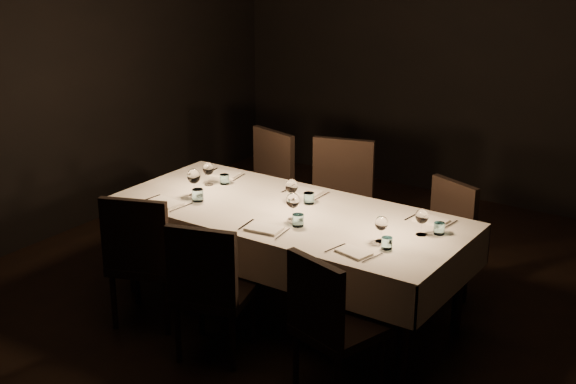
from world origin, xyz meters
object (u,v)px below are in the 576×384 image
Objects in this scene: chair_near_left at (143,254)px; chair_far_center at (339,200)px; chair_far_left at (263,185)px; chair_near_center at (210,285)px; chair_near_right at (329,320)px; chair_far_right at (442,235)px; dining_table at (288,221)px.

chair_far_center is at bearing -131.19° from chair_near_left.
chair_near_left is at bearing -70.12° from chair_far_left.
chair_near_center is (0.66, -0.10, -0.01)m from chair_near_left.
chair_near_right is 1.03× the size of chair_far_right.
chair_far_center is at bearing -44.98° from chair_near_right.
chair_near_left is 1.09× the size of chair_far_right.
chair_far_center is (0.74, 0.00, 0.02)m from chair_far_left.
chair_near_right is 2.33m from chair_far_left.
dining_table is 2.44× the size of chair_far_center.
chair_near_right is at bearing 167.47° from chair_near_center.
dining_table is 1.02m from chair_near_left.
dining_table is 1.21m from chair_far_left.
chair_far_center is (-0.10, 0.86, -0.12)m from dining_table.
chair_far_center reaches higher than chair_near_right.
chair_far_left is (-0.82, 1.70, 0.02)m from chair_near_center.
chair_far_right is (0.01, 1.58, -0.01)m from chair_near_right.
chair_near_right reaches higher than dining_table.
chair_near_left reaches higher than chair_far_right.
dining_table is 2.53× the size of chair_far_left.
dining_table is at bearing -27.80° from chair_near_right.
chair_near_left is 0.97× the size of chair_far_left.
chair_near_right is (1.50, -0.03, -0.03)m from chair_near_left.
chair_far_right is (0.82, 0.80, -0.19)m from dining_table.
chair_near_right is 1.58m from chair_far_right.
chair_far_left reaches higher than chair_near_right.
chair_far_right is at bearing 12.38° from chair_far_left.
chair_near_right reaches higher than chair_far_right.
chair_far_right is at bearing 44.33° from dining_table.
chair_near_right is at bearing -77.49° from chair_far_center.
chair_far_left is at bearing 134.45° from dining_table.
chair_far_center reaches higher than chair_far_right.
chair_far_left is at bearing 163.59° from chair_far_center.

